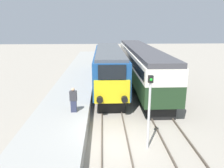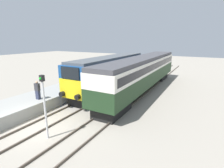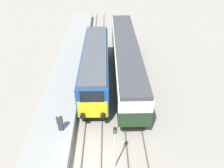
% 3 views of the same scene
% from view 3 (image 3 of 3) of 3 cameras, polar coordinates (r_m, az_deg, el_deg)
% --- Properties ---
extents(ground_plane, '(120.00, 120.00, 0.00)m').
position_cam_3_polar(ground_plane, '(17.11, -5.39, -19.74)').
color(ground_plane, gray).
extents(platform_left, '(3.50, 50.00, 0.97)m').
position_cam_3_polar(platform_left, '(22.83, -12.67, -2.16)').
color(platform_left, gray).
rests_on(platform_left, ground_plane).
extents(rails_near_track, '(1.51, 60.00, 0.14)m').
position_cam_3_polar(rails_near_track, '(20.37, -4.64, -8.09)').
color(rails_near_track, '#4C4238').
rests_on(rails_near_track, ground_plane).
extents(rails_far_track, '(1.50, 60.00, 0.14)m').
position_cam_3_polar(rails_far_track, '(20.44, 5.01, -7.93)').
color(rails_far_track, '#4C4238').
rests_on(rails_far_track, ground_plane).
extents(locomotive, '(2.70, 14.16, 4.01)m').
position_cam_3_polar(locomotive, '(23.63, -4.31, 5.13)').
color(locomotive, black).
rests_on(locomotive, ground_plane).
extents(passenger_carriage, '(2.75, 19.18, 4.00)m').
position_cam_3_polar(passenger_carriage, '(24.94, 3.69, 7.38)').
color(passenger_carriage, black).
rests_on(passenger_carriage, ground_plane).
extents(person_on_platform, '(0.44, 0.26, 1.58)m').
position_cam_3_polar(person_on_platform, '(17.69, -13.43, -9.80)').
color(person_on_platform, '#2D334C').
rests_on(person_on_platform, platform_left).
extents(signal_post, '(0.24, 0.28, 3.96)m').
position_cam_3_polar(signal_post, '(14.95, 0.79, -15.76)').
color(signal_post, silver).
rests_on(signal_post, ground_plane).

